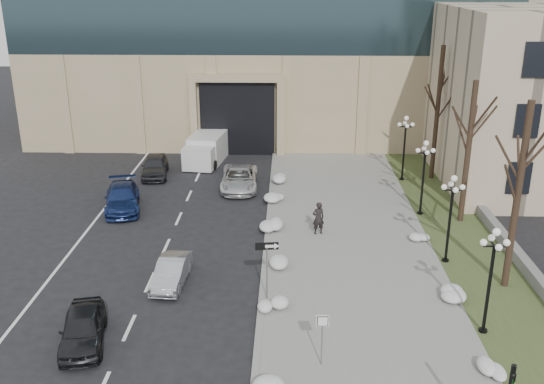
{
  "coord_description": "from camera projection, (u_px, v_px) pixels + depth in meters",
  "views": [
    {
      "loc": [
        0.16,
        -15.86,
        14.15
      ],
      "look_at": [
        -0.68,
        13.32,
        3.5
      ],
      "focal_mm": 40.0,
      "sensor_mm": 36.0,
      "label": 1
    }
  ],
  "objects": [
    {
      "name": "grass_strip",
      "position": [
        470.0,
        250.0,
        32.61
      ],
      "size": [
        4.0,
        40.0,
        0.1
      ],
      "primitive_type": "cube",
      "color": "#394723",
      "rests_on": "ground"
    },
    {
      "name": "snow_clump_d",
      "position": [
        277.0,
        264.0,
        30.46
      ],
      "size": [
        1.1,
        1.6,
        0.36
      ],
      "primitive_type": "ellipsoid",
      "color": "silver",
      "rests_on": "sidewalk"
    },
    {
      "name": "keep_sign",
      "position": [
        322.0,
        329.0,
        22.47
      ],
      "size": [
        0.48,
        0.08,
        2.25
      ],
      "rotation": [
        0.0,
        0.0,
        0.06
      ],
      "color": "slate",
      "rests_on": "ground"
    },
    {
      "name": "lamppost_d",
      "position": [
        405.0,
        140.0,
        42.42
      ],
      "size": [
        1.18,
        1.18,
        4.76
      ],
      "color": "black",
      "rests_on": "ground"
    },
    {
      "name": "stone_wall",
      "position": [
        496.0,
        230.0,
        34.33
      ],
      "size": [
        0.5,
        30.0,
        0.7
      ],
      "primitive_type": "cube",
      "color": "slate",
      "rests_on": "ground"
    },
    {
      "name": "curb",
      "position": [
        266.0,
        247.0,
        32.9
      ],
      "size": [
        0.3,
        40.0,
        0.14
      ],
      "primitive_type": "cube",
      "color": "gray",
      "rests_on": "ground"
    },
    {
      "name": "snow_clump_i",
      "position": [
        451.0,
        295.0,
        27.54
      ],
      "size": [
        1.1,
        1.6,
        0.36
      ],
      "primitive_type": "ellipsoid",
      "color": "silver",
      "rests_on": "sidewalk"
    },
    {
      "name": "snow_clump_c",
      "position": [
        271.0,
        307.0,
        26.54
      ],
      "size": [
        1.1,
        1.6,
        0.36
      ],
      "primitive_type": "ellipsoid",
      "color": "silver",
      "rests_on": "sidewalk"
    },
    {
      "name": "snow_clump_e",
      "position": [
        270.0,
        226.0,
        35.02
      ],
      "size": [
        1.1,
        1.6,
        0.36
      ],
      "primitive_type": "ellipsoid",
      "color": "silver",
      "rests_on": "sidewalk"
    },
    {
      "name": "snow_clump_g",
      "position": [
        276.0,
        179.0,
        42.85
      ],
      "size": [
        1.1,
        1.6,
        0.36
      ],
      "primitive_type": "ellipsoid",
      "color": "silver",
      "rests_on": "sidewalk"
    },
    {
      "name": "tree_near",
      "position": [
        521.0,
        171.0,
        26.86
      ],
      "size": [
        3.2,
        3.2,
        9.0
      ],
      "color": "black",
      "rests_on": "ground"
    },
    {
      "name": "car_b",
      "position": [
        172.0,
        272.0,
        28.98
      ],
      "size": [
        1.51,
        3.82,
        1.24
      ],
      "primitive_type": "imported",
      "rotation": [
        0.0,
        0.0,
        -0.05
      ],
      "color": "#A0A1A7",
      "rests_on": "ground"
    },
    {
      "name": "one_way_sign",
      "position": [
        271.0,
        253.0,
        26.85
      ],
      "size": [
        1.1,
        0.31,
        2.91
      ],
      "rotation": [
        0.0,
        0.0,
        0.12
      ],
      "color": "slate",
      "rests_on": "ground"
    },
    {
      "name": "sidewalk",
      "position": [
        349.0,
        248.0,
        32.78
      ],
      "size": [
        9.0,
        40.0,
        0.12
      ],
      "primitive_type": "cube",
      "color": "gray",
      "rests_on": "ground"
    },
    {
      "name": "tree_far",
      "position": [
        439.0,
        95.0,
        41.77
      ],
      "size": [
        3.2,
        3.2,
        9.5
      ],
      "color": "black",
      "rests_on": "ground"
    },
    {
      "name": "car_a",
      "position": [
        83.0,
        328.0,
        24.26
      ],
      "size": [
        2.48,
        4.36,
        1.4
      ],
      "primitive_type": "imported",
      "rotation": [
        0.0,
        0.0,
        0.21
      ],
      "color": "black",
      "rests_on": "ground"
    },
    {
      "name": "snow_clump_f",
      "position": [
        278.0,
        199.0,
        39.09
      ],
      "size": [
        1.1,
        1.6,
        0.36
      ],
      "primitive_type": "ellipsoid",
      "color": "silver",
      "rests_on": "sidewalk"
    },
    {
      "name": "snow_clump_h",
      "position": [
        485.0,
        367.0,
        22.54
      ],
      "size": [
        1.1,
        1.6,
        0.36
      ],
      "primitive_type": "ellipsoid",
      "color": "silver",
      "rests_on": "sidewalk"
    },
    {
      "name": "tree_mid",
      "position": [
        470.0,
        133.0,
        34.48
      ],
      "size": [
        3.2,
        3.2,
        8.5
      ],
      "color": "black",
      "rests_on": "ground"
    },
    {
      "name": "car_c",
      "position": [
        122.0,
        198.0,
        38.12
      ],
      "size": [
        3.21,
        5.46,
        1.49
      ],
      "primitive_type": "imported",
      "rotation": [
        0.0,
        0.0,
        0.23
      ],
      "color": "navy",
      "rests_on": "ground"
    },
    {
      "name": "lamppost_c",
      "position": [
        424.0,
        168.0,
        36.31
      ],
      "size": [
        1.18,
        1.18,
        4.76
      ],
      "color": "black",
      "rests_on": "ground"
    },
    {
      "name": "lamppost_a",
      "position": [
        492.0,
        267.0,
        24.1
      ],
      "size": [
        1.18,
        1.18,
        4.76
      ],
      "color": "black",
      "rests_on": "ground"
    },
    {
      "name": "box_truck",
      "position": [
        208.0,
        148.0,
        47.89
      ],
      "size": [
        3.21,
        7.04,
        2.15
      ],
      "rotation": [
        0.0,
        0.0,
        -0.14
      ],
      "color": "silver",
      "rests_on": "ground"
    },
    {
      "name": "snow_clump_j",
      "position": [
        421.0,
        239.0,
        33.27
      ],
      "size": [
        1.1,
        1.6,
        0.36
      ],
      "primitive_type": "ellipsoid",
      "color": "silver",
      "rests_on": "sidewalk"
    },
    {
      "name": "lamppost_b",
      "position": [
        451.0,
        207.0,
        30.21
      ],
      "size": [
        1.18,
        1.18,
        4.76
      ],
      "color": "black",
      "rests_on": "ground"
    },
    {
      "name": "car_d",
      "position": [
        239.0,
        178.0,
        41.74
      ],
      "size": [
        2.61,
        5.33,
        1.46
      ],
      "primitive_type": "imported",
      "rotation": [
        0.0,
        0.0,
        0.04
      ],
      "color": "silver",
      "rests_on": "ground"
    },
    {
      "name": "pedestrian",
      "position": [
        318.0,
        218.0,
        34.13
      ],
      "size": [
        0.79,
        0.62,
        1.9
      ],
      "primitive_type": "imported",
      "rotation": [
        0.0,
        0.0,
        3.4
      ],
      "color": "black",
      "rests_on": "sidewalk"
    },
    {
      "name": "car_e",
      "position": [
        155.0,
        166.0,
        44.3
      ],
      "size": [
        2.42,
        4.73,
        1.54
      ],
      "primitive_type": "imported",
      "rotation": [
        0.0,
        0.0,
        0.14
      ],
      "color": "#303035",
      "rests_on": "ground"
    }
  ]
}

